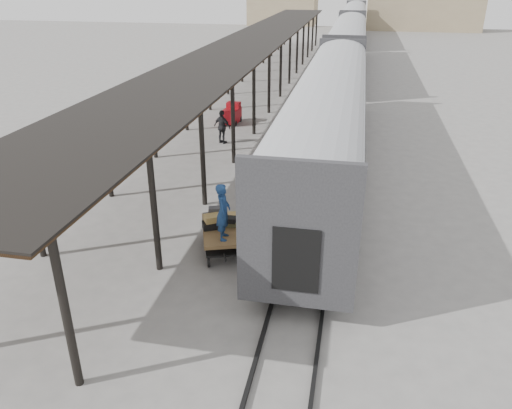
{
  "coord_description": "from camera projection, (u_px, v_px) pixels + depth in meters",
  "views": [
    {
      "loc": [
        4.32,
        -14.68,
        8.55
      ],
      "look_at": [
        1.43,
        -0.22,
        1.7
      ],
      "focal_mm": 35.0,
      "sensor_mm": 36.0,
      "label": 1
    }
  ],
  "objects": [
    {
      "name": "pedestrian",
      "position": [
        222.0,
        127.0,
        27.24
      ],
      "size": [
        1.17,
        0.84,
        1.84
      ],
      "primitive_type": "imported",
      "rotation": [
        0.0,
        0.0,
        2.73
      ],
      "color": "black",
      "rests_on": "ground"
    },
    {
      "name": "ground",
      "position": [
        217.0,
        243.0,
        17.43
      ],
      "size": [
        160.0,
        160.0,
        0.0
      ],
      "primitive_type": "plane",
      "color": "slate",
      "rests_on": "ground"
    },
    {
      "name": "building_left",
      "position": [
        283.0,
        7.0,
        90.86
      ],
      "size": [
        12.0,
        8.0,
        6.0
      ],
      "primitive_type": "cube",
      "color": "tan",
      "rests_on": "ground"
    },
    {
      "name": "building_far",
      "position": [
        423.0,
        4.0,
        82.61
      ],
      "size": [
        18.0,
        10.0,
        8.0
      ],
      "primitive_type": "cube",
      "color": "tan",
      "rests_on": "ground"
    },
    {
      "name": "porter",
      "position": [
        223.0,
        212.0,
        15.54
      ],
      "size": [
        0.54,
        0.74,
        1.87
      ],
      "primitive_type": "imported",
      "rotation": [
        0.0,
        0.0,
        1.71
      ],
      "color": "navy",
      "rests_on": "baggage_cart"
    },
    {
      "name": "rails",
      "position": [
        346.0,
        72.0,
        47.06
      ],
      "size": [
        1.54,
        150.0,
        0.12
      ],
      "color": "black",
      "rests_on": "ground"
    },
    {
      "name": "luggage_tug",
      "position": [
        232.0,
        114.0,
        31.04
      ],
      "size": [
        0.98,
        1.49,
        1.26
      ],
      "rotation": [
        0.0,
        0.0,
        -0.08
      ],
      "color": "maroon",
      "rests_on": "ground"
    },
    {
      "name": "canopy",
      "position": [
        256.0,
        39.0,
        37.69
      ],
      "size": [
        4.9,
        64.3,
        4.15
      ],
      "color": "#422B19",
      "rests_on": "ground"
    },
    {
      "name": "baggage_cart",
      "position": [
        222.0,
        234.0,
        16.65
      ],
      "size": [
        1.95,
        2.67,
        0.86
      ],
      "rotation": [
        0.0,
        0.0,
        0.32
      ],
      "color": "brown",
      "rests_on": "ground"
    },
    {
      "name": "train",
      "position": [
        348.0,
        44.0,
        45.77
      ],
      "size": [
        3.45,
        76.01,
        4.01
      ],
      "color": "silver",
      "rests_on": "ground"
    },
    {
      "name": "suitcase_stack",
      "position": [
        218.0,
        218.0,
        16.76
      ],
      "size": [
        1.3,
        1.37,
        0.56
      ],
      "rotation": [
        0.0,
        0.0,
        0.32
      ],
      "color": "#38383A",
      "rests_on": "baggage_cart"
    }
  ]
}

